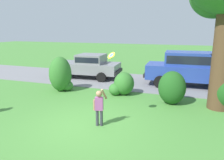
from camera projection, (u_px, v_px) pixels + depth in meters
ground_plane at (84, 125)px, 7.25m from camera, size 80.00×80.00×0.00m
driveway_strip at (132, 81)px, 13.27m from camera, size 28.00×4.40×0.02m
shrub_near_tree at (61, 75)px, 11.11m from camera, size 1.16×1.18×1.79m
shrub_centre_left at (122, 84)px, 10.54m from camera, size 1.19×1.07×1.11m
shrub_centre at (172, 88)px, 9.17m from camera, size 1.15×0.98×1.43m
parked_sedan at (88, 65)px, 14.12m from camera, size 4.51×2.31×1.56m
parked_suv at (188, 67)px, 12.05m from camera, size 4.76×2.22×1.92m
child_thrower at (99, 105)px, 7.07m from camera, size 0.42×0.33×1.29m
frisbee at (111, 55)px, 7.16m from camera, size 0.33×0.25×0.29m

